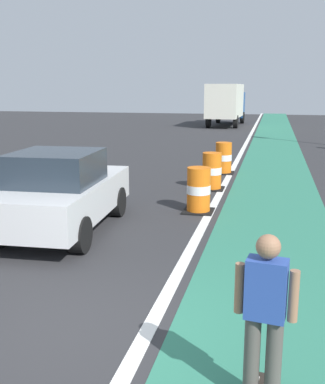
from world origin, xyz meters
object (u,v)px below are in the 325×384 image
Objects in this scene: skateboarder_on_lane at (265,316)px; parked_sedan_nearest at (61,192)px; traffic_barrel_front at (199,190)px; traffic_barrel_back at (223,158)px; delivery_truck_down_block at (226,102)px; traffic_barrel_mid at (212,172)px.

skateboarder_on_lane is 6.30m from parked_sedan_nearest.
skateboarder_on_lane is 7.05m from traffic_barrel_front.
traffic_barrel_front is 5.37m from traffic_barrel_back.
delivery_truck_down_block is (-3.71, 33.58, 0.94)m from skateboarder_on_lane.
parked_sedan_nearest is 7.97m from traffic_barrel_back.
skateboarder_on_lane is at bearing -76.19° from traffic_barrel_front.
delivery_truck_down_block is at bearing 88.98° from parked_sedan_nearest.
delivery_truck_down_block is at bearing 95.51° from traffic_barrel_back.
traffic_barrel_mid is 24.22m from delivery_truck_down_block.
traffic_barrel_front is 2.65m from traffic_barrel_mid.
delivery_truck_down_block is (-2.01, 24.10, 1.31)m from traffic_barrel_mid.
parked_sedan_nearest is 28.93m from delivery_truck_down_block.
skateboarder_on_lane is 9.64m from traffic_barrel_mid.
traffic_barrel_front is 0.14× the size of delivery_truck_down_block.
traffic_barrel_back is at bearing 88.87° from traffic_barrel_mid.
traffic_barrel_front is 1.00× the size of traffic_barrel_back.
traffic_barrel_mid is at bearing -85.24° from delivery_truck_down_block.
traffic_barrel_mid is 1.00× the size of traffic_barrel_back.
traffic_barrel_front is at bearing 40.35° from parked_sedan_nearest.
skateboarder_on_lane reaches higher than traffic_barrel_front.
delivery_truck_down_block is at bearing 96.31° from skateboarder_on_lane.
traffic_barrel_front is at bearing -89.46° from traffic_barrel_mid.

